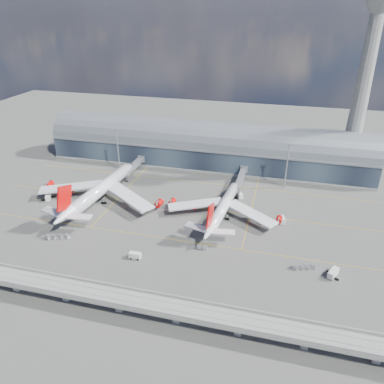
% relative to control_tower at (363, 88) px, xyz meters
% --- Properties ---
extents(ground, '(500.00, 500.00, 0.00)m').
position_rel_control_tower_xyz_m(ground, '(-85.00, -83.00, -51.64)').
color(ground, '#474744').
rests_on(ground, ground).
extents(taxi_lines, '(200.00, 80.12, 0.01)m').
position_rel_control_tower_xyz_m(taxi_lines, '(-85.00, -60.89, -51.63)').
color(taxi_lines, gold).
rests_on(taxi_lines, ground).
extents(terminal, '(200.00, 30.00, 28.00)m').
position_rel_control_tower_xyz_m(terminal, '(-85.00, -5.01, -40.30)').
color(terminal, '#1F2634').
rests_on(terminal, ground).
extents(control_tower, '(19.00, 19.00, 103.00)m').
position_rel_control_tower_xyz_m(control_tower, '(0.00, 0.00, 0.00)').
color(control_tower, gray).
rests_on(control_tower, ground).
extents(guideway, '(220.00, 8.50, 7.20)m').
position_rel_control_tower_xyz_m(guideway, '(-85.00, -138.00, -46.34)').
color(guideway, gray).
rests_on(guideway, ground).
extents(floodlight_mast_left, '(3.00, 0.70, 25.70)m').
position_rel_control_tower_xyz_m(floodlight_mast_left, '(-135.00, -28.00, -38.00)').
color(floodlight_mast_left, gray).
rests_on(floodlight_mast_left, ground).
extents(floodlight_mast_right, '(3.00, 0.70, 25.70)m').
position_rel_control_tower_xyz_m(floodlight_mast_right, '(-35.00, -28.00, -38.00)').
color(floodlight_mast_right, gray).
rests_on(floodlight_mast_right, ground).
extents(airliner_left, '(69.12, 72.65, 22.12)m').
position_rel_control_tower_xyz_m(airliner_left, '(-127.56, -68.84, -45.32)').
color(airliner_left, white).
rests_on(airliner_left, ground).
extents(airliner_right, '(56.32, 58.88, 18.67)m').
position_rel_control_tower_xyz_m(airliner_right, '(-62.76, -68.19, -46.80)').
color(airliner_right, white).
rests_on(airliner_right, ground).
extents(jet_bridge_left, '(4.40, 28.00, 7.25)m').
position_rel_control_tower_xyz_m(jet_bridge_left, '(-123.87, -29.88, -46.46)').
color(jet_bridge_left, gray).
rests_on(jet_bridge_left, ground).
extents(jet_bridge_right, '(4.40, 32.00, 7.25)m').
position_rel_control_tower_xyz_m(jet_bridge_right, '(-59.14, -31.82, -46.46)').
color(jet_bridge_right, gray).
rests_on(jet_bridge_right, ground).
extents(service_truck_0, '(6.21, 7.94, 3.21)m').
position_rel_control_tower_xyz_m(service_truck_0, '(-155.21, -73.32, -49.98)').
color(service_truck_0, silver).
rests_on(service_truck_0, ground).
extents(service_truck_1, '(4.76, 2.41, 2.75)m').
position_rel_control_tower_xyz_m(service_truck_1, '(-91.00, -109.90, -50.25)').
color(service_truck_1, silver).
rests_on(service_truck_1, ground).
extents(service_truck_2, '(6.90, 2.20, 2.50)m').
position_rel_control_tower_xyz_m(service_truck_2, '(-39.76, -69.17, -50.34)').
color(service_truck_2, silver).
rests_on(service_truck_2, ground).
extents(service_truck_3, '(4.77, 6.38, 2.90)m').
position_rel_control_tower_xyz_m(service_truck_3, '(-14.20, -101.39, -50.15)').
color(service_truck_3, silver).
rests_on(service_truck_3, ground).
extents(service_truck_4, '(3.45, 5.45, 2.92)m').
position_rel_control_tower_xyz_m(service_truck_4, '(-34.62, -66.58, -50.16)').
color(service_truck_4, silver).
rests_on(service_truck_4, ground).
extents(service_truck_5, '(5.52, 6.68, 3.08)m').
position_rel_control_tower_xyz_m(service_truck_5, '(-58.16, -46.17, -50.06)').
color(service_truck_5, silver).
rests_on(service_truck_5, ground).
extents(cargo_train_0, '(10.77, 5.20, 1.80)m').
position_rel_control_tower_xyz_m(cargo_train_0, '(-129.57, -105.04, -50.70)').
color(cargo_train_0, gray).
rests_on(cargo_train_0, ground).
extents(cargo_train_1, '(9.67, 4.56, 1.62)m').
position_rel_control_tower_xyz_m(cargo_train_1, '(-24.75, -99.46, -50.79)').
color(cargo_train_1, gray).
rests_on(cargo_train_1, ground).
extents(cargo_train_2, '(4.83, 1.72, 1.62)m').
position_rel_control_tower_xyz_m(cargo_train_2, '(-66.11, -96.96, -50.79)').
color(cargo_train_2, gray).
rests_on(cargo_train_2, ground).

